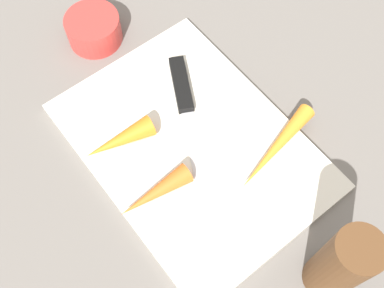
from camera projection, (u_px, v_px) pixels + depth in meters
name	position (u px, v px, depth m)	size (l,w,h in m)	color
ground_plane	(192.00, 148.00, 0.64)	(1.40, 1.40, 0.00)	slate
cutting_board	(192.00, 146.00, 0.64)	(0.36, 0.26, 0.01)	silver
knife	(183.00, 92.00, 0.66)	(0.19, 0.11, 0.01)	#B7B7BC
carrot_medium	(155.00, 193.00, 0.59)	(0.03, 0.03, 0.10)	orange
carrot_shortest	(119.00, 140.00, 0.62)	(0.03, 0.03, 0.10)	orange
carrot_longest	(276.00, 148.00, 0.62)	(0.02, 0.02, 0.15)	orange
small_bowl	(95.00, 28.00, 0.71)	(0.08, 0.08, 0.04)	red
pepper_grinder	(340.00, 265.00, 0.50)	(0.05, 0.05, 0.15)	brown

